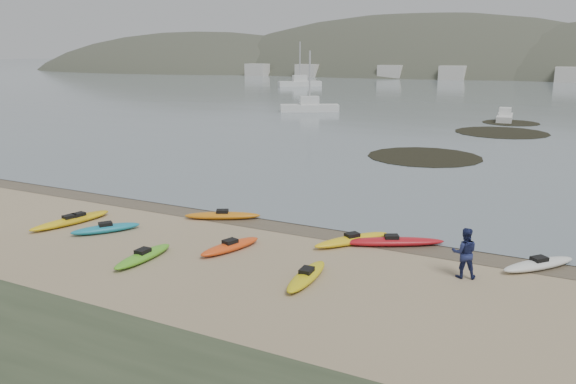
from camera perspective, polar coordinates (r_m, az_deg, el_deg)
The scene contains 8 objects.
ground at distance 26.02m, azimuth 0.00°, elevation -3.21°, with size 600.00×600.00×0.00m, color tan.
wet_sand at distance 25.76m, azimuth -0.31°, elevation -3.37°, with size 60.00×60.00×0.00m, color brown.
water at distance 322.40m, azimuth 25.68°, elevation 11.29°, with size 1200.00×1200.00×0.00m, color slate.
kayaks at distance 23.55m, azimuth -4.92°, elevation -4.70°, with size 21.67×8.94×0.34m.
person_east at distance 20.61m, azimuth 17.49°, elevation -5.91°, with size 0.88×0.69×1.81m, color navy.
kelp_mats at distance 54.84m, azimuth 18.86°, elevation 5.21°, with size 12.20×32.59×0.04m.
moored_boats at distance 109.29m, azimuth 17.75°, elevation 9.62°, with size 106.60×80.38×1.38m.
far_town at distance 167.29m, azimuth 25.81°, elevation 10.69°, with size 199.00×5.00×4.00m.
Camera 1 is at (11.35, -22.11, 7.70)m, focal length 35.00 mm.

